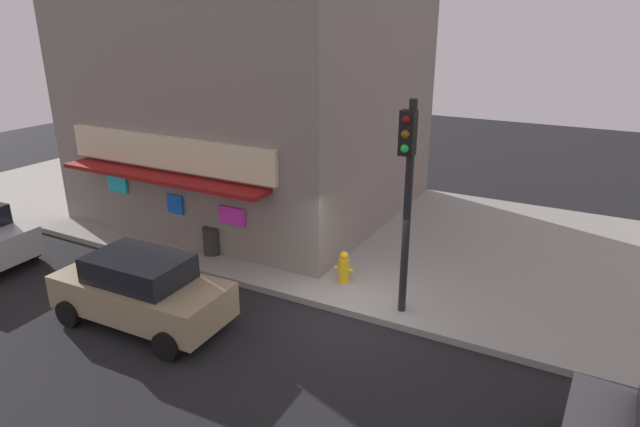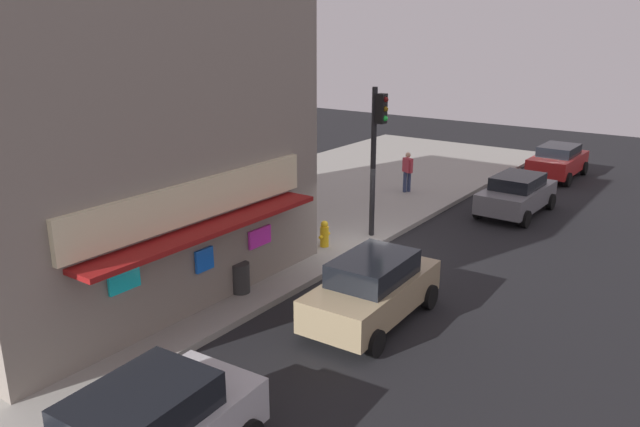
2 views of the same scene
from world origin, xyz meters
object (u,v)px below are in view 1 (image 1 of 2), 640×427
traffic_light (407,183)px  parked_car_tan (141,290)px  fire_hydrant (344,267)px  trash_can (212,241)px

traffic_light → parked_car_tan: bearing=-149.8°
traffic_light → parked_car_tan: (-5.19, -3.03, -2.51)m
fire_hydrant → parked_car_tan: size_ratio=0.21×
trash_can → parked_car_tan: parked_car_tan is taller
parked_car_tan → traffic_light: bearing=30.2°
trash_can → traffic_light: bearing=-5.2°
traffic_light → trash_can: bearing=174.8°
fire_hydrant → trash_can: bearing=-177.2°
traffic_light → trash_can: traffic_light is taller
trash_can → parked_car_tan: bearing=-76.1°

